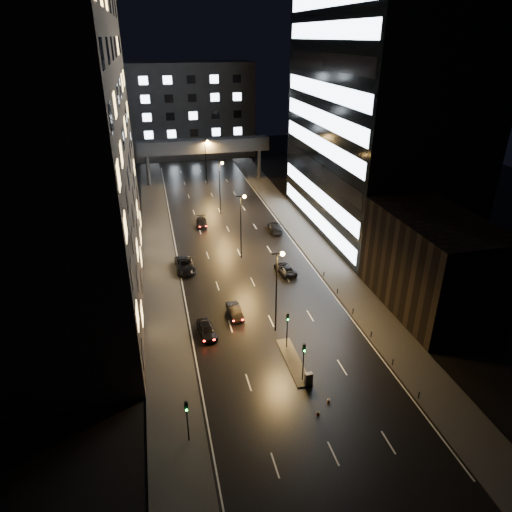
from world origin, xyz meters
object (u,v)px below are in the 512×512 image
at_px(car_away_c, 185,265).
at_px(utility_cabinet, 309,379).
at_px(car_away_d, 202,222).
at_px(car_away_a, 207,330).
at_px(car_away_b, 235,311).
at_px(car_toward_a, 285,269).
at_px(car_toward_b, 275,227).

height_order(car_away_c, utility_cabinet, car_away_c).
bearing_deg(utility_cabinet, car_away_d, 93.52).
height_order(car_away_a, utility_cabinet, car_away_a).
distance_m(car_away_b, utility_cabinet, 14.59).
height_order(car_away_b, car_toward_a, car_away_b).
xyz_separation_m(car_away_b, car_toward_b, (12.00, 24.96, 0.10)).
bearing_deg(car_away_b, utility_cabinet, -74.74).
bearing_deg(car_toward_a, utility_cabinet, 71.85).
bearing_deg(car_away_b, car_toward_a, 41.92).
bearing_deg(car_away_d, car_toward_b, -19.47).
xyz_separation_m(car_away_d, car_toward_a, (9.56, -20.97, -0.02)).
height_order(car_away_d, utility_cabinet, utility_cabinet).
relative_size(car_away_d, car_toward_b, 0.86).
bearing_deg(car_away_c, car_away_a, -87.54).
relative_size(car_away_a, utility_cabinet, 3.30).
distance_m(car_away_b, car_away_c, 14.50).
height_order(car_away_c, car_toward_b, car_away_c).
bearing_deg(car_away_b, car_toward_b, 60.52).
relative_size(car_away_b, car_toward_a, 0.87).
bearing_deg(car_away_c, car_toward_b, 33.08).
bearing_deg(car_away_a, car_away_b, 31.17).
bearing_deg(car_toward_b, car_away_b, 70.28).
xyz_separation_m(car_away_a, car_away_c, (-0.94, 16.81, 0.08)).
bearing_deg(car_toward_b, utility_cabinet, 85.38).
bearing_deg(car_toward_b, car_away_d, -18.09).
relative_size(car_toward_a, utility_cabinet, 3.56).
xyz_separation_m(car_away_c, car_toward_a, (14.09, -4.18, -0.16)).
bearing_deg(car_toward_a, car_away_a, 36.59).
distance_m(car_away_a, car_toward_a, 18.23).
relative_size(car_away_a, car_away_d, 0.94).
relative_size(car_away_c, car_away_d, 1.28).
xyz_separation_m(car_away_a, car_away_d, (3.59, 33.59, -0.07)).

